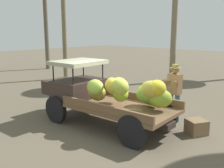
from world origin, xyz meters
TOP-DOWN VIEW (x-y plane):
  - ground_plane at (0.00, 0.00)m, footprint 60.00×60.00m
  - truck at (0.56, 0.24)m, footprint 4.54×2.00m
  - farmer at (-0.80, -1.46)m, footprint 0.52×0.48m
  - wooden_crate at (-1.82, -0.95)m, footprint 0.65×0.66m

SIDE VIEW (x-z plane):
  - ground_plane at x=0.00m, z-range 0.00..0.00m
  - wooden_crate at x=-1.82m, z-range 0.00..0.40m
  - truck at x=0.56m, z-range 0.01..1.86m
  - farmer at x=-0.80m, z-range 0.12..1.90m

